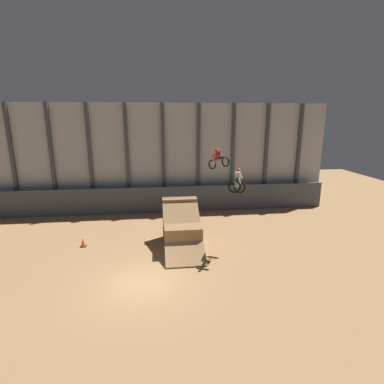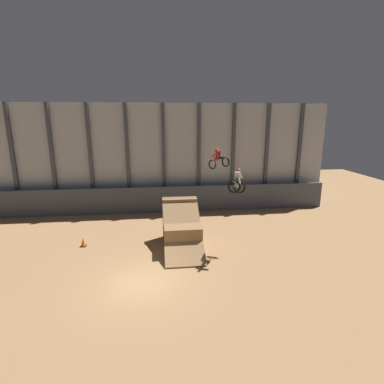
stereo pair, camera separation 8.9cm
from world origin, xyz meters
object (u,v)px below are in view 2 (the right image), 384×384
rider_bike_left_air (218,160)px  rider_bike_right_air (237,183)px  traffic_cone_near_ramp (83,242)px  dirt_ramp (181,230)px

rider_bike_left_air → rider_bike_right_air: (0.14, -4.72, -0.67)m
rider_bike_left_air → traffic_cone_near_ramp: rider_bike_left_air is taller
rider_bike_left_air → rider_bike_right_air: rider_bike_left_air is taller
rider_bike_left_air → traffic_cone_near_ramp: (-9.20, -2.77, -4.70)m
rider_bike_left_air → rider_bike_right_air: bearing=-120.4°
dirt_ramp → rider_bike_left_air: bearing=46.9°
rider_bike_right_air → traffic_cone_near_ramp: bearing=-163.3°
rider_bike_left_air → traffic_cone_near_ramp: size_ratio=3.07×
rider_bike_left_air → rider_bike_right_air: size_ratio=0.99×
rider_bike_right_air → traffic_cone_near_ramp: rider_bike_right_air is taller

